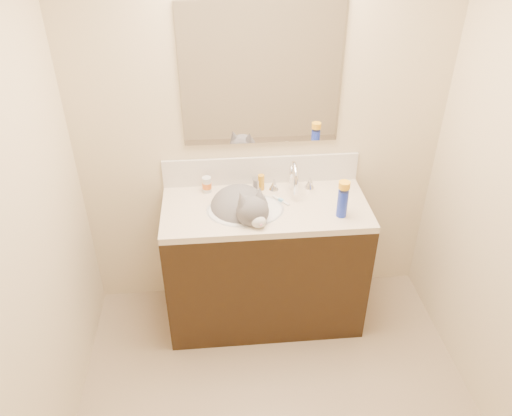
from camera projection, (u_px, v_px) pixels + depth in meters
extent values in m
cube|color=beige|center=(261.00, 124.00, 2.91)|extent=(2.20, 0.04, 2.50)
cube|color=black|center=(265.00, 265.00, 3.14)|extent=(1.20, 0.55, 0.82)
cube|color=beige|center=(265.00, 209.00, 2.90)|extent=(1.20, 0.55, 0.04)
ellipsoid|color=silver|center=(245.00, 220.00, 2.90)|extent=(0.45, 0.36, 0.14)
cylinder|color=silver|center=(292.00, 180.00, 3.03)|extent=(0.04, 0.04, 0.11)
torus|color=silver|center=(294.00, 178.00, 2.95)|extent=(0.03, 0.20, 0.20)
cylinder|color=silver|center=(296.00, 189.00, 2.89)|extent=(0.03, 0.03, 0.06)
cone|color=silver|center=(274.00, 185.00, 3.03)|extent=(0.06, 0.06, 0.06)
cone|color=silver|center=(309.00, 183.00, 3.05)|extent=(0.06, 0.06, 0.06)
ellipsoid|color=#545154|center=(239.00, 209.00, 2.91)|extent=(0.46, 0.49, 0.26)
ellipsoid|color=#545154|center=(253.00, 211.00, 2.73)|extent=(0.23, 0.22, 0.17)
ellipsoid|color=#545154|center=(247.00, 209.00, 2.81)|extent=(0.17, 0.17, 0.16)
cone|color=#545154|center=(242.00, 199.00, 2.68)|extent=(0.11, 0.11, 0.11)
cone|color=#545154|center=(260.00, 194.00, 2.72)|extent=(0.10, 0.11, 0.11)
ellipsoid|color=silver|center=(259.00, 222.00, 2.69)|extent=(0.10, 0.09, 0.07)
ellipsoid|color=silver|center=(249.00, 220.00, 2.81)|extent=(0.15, 0.12, 0.15)
sphere|color=pink|center=(261.00, 225.00, 2.67)|extent=(0.02, 0.02, 0.02)
cylinder|color=#545154|center=(265.00, 215.00, 3.00)|extent=(0.20, 0.25, 0.05)
cube|color=silver|center=(261.00, 170.00, 3.06)|extent=(1.20, 0.02, 0.18)
cube|color=white|center=(262.00, 76.00, 2.74)|extent=(0.90, 0.02, 0.80)
cylinder|color=silver|center=(207.00, 185.00, 3.00)|extent=(0.07, 0.07, 0.10)
cylinder|color=orange|center=(207.00, 185.00, 3.00)|extent=(0.07, 0.07, 0.04)
cylinder|color=#B7B7BC|center=(257.00, 184.00, 3.04)|extent=(0.07, 0.07, 0.06)
cylinder|color=#C58617|center=(261.00, 182.00, 3.02)|extent=(0.05, 0.05, 0.10)
cube|color=silver|center=(281.00, 200.00, 2.93)|extent=(0.09, 0.12, 0.01)
cube|color=#69B2DF|center=(281.00, 200.00, 2.93)|extent=(0.03, 0.03, 0.02)
cylinder|color=#1B32C2|center=(342.00, 204.00, 2.76)|extent=(0.06, 0.06, 0.16)
cylinder|color=yellow|center=(344.00, 185.00, 2.70)|extent=(0.07, 0.07, 0.04)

